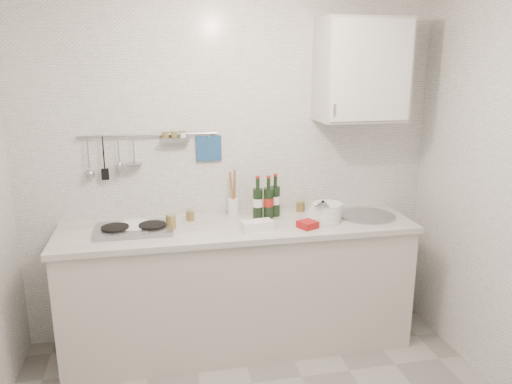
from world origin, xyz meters
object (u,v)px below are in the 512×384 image
utensil_crock (233,205)px  wine_bottles (267,197)px  plate_stack_hob (133,227)px  wall_cabinet (362,70)px  plate_stack_sink (324,213)px

utensil_crock → wine_bottles: bearing=-22.1°
plate_stack_hob → wine_bottles: wine_bottles is taller
plate_stack_hob → utensil_crock: bearing=13.3°
plate_stack_hob → utensil_crock: 0.73m
wine_bottles → utensil_crock: utensil_crock is taller
wall_cabinet → wine_bottles: bearing=179.9°
wall_cabinet → wine_bottles: size_ratio=2.26×
wall_cabinet → plate_stack_hob: wall_cabinet is taller
wall_cabinet → plate_stack_hob: size_ratio=2.71×
plate_stack_hob → utensil_crock: utensil_crock is taller
wall_cabinet → plate_stack_sink: wall_cabinet is taller
wall_cabinet → utensil_crock: wall_cabinet is taller
wall_cabinet → plate_stack_sink: (-0.29, -0.14, -0.97)m
wine_bottles → plate_stack_hob: bearing=-175.5°
wine_bottles → utensil_crock: 0.26m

